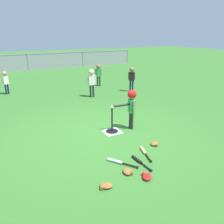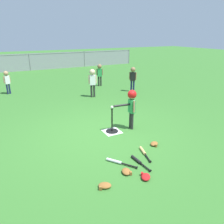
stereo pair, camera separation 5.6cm
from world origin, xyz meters
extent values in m
plane|color=#336B28|center=(0.00, 0.00, 0.00)|extent=(60.00, 60.00, 0.00)
cube|color=white|center=(0.36, -0.02, 0.00)|extent=(0.44, 0.44, 0.01)
cylinder|color=black|center=(0.36, -0.02, 0.01)|extent=(0.32, 0.32, 0.03)
cylinder|color=black|center=(0.36, -0.02, 0.33)|extent=(0.04, 0.04, 0.62)
cylinder|color=black|center=(0.36, -0.02, 0.63)|extent=(0.06, 0.06, 0.02)
sphere|color=white|center=(0.36, -0.02, 0.68)|extent=(0.07, 0.07, 0.07)
cylinder|color=#262626|center=(0.91, -0.13, 0.23)|extent=(0.07, 0.07, 0.46)
cylinder|color=#262626|center=(0.92, -0.03, 0.23)|extent=(0.07, 0.07, 0.46)
cube|color=green|center=(0.92, -0.08, 0.64)|extent=(0.14, 0.22, 0.36)
cylinder|color=tan|center=(0.90, -0.21, 0.67)|extent=(0.05, 0.05, 0.31)
cylinder|color=tan|center=(0.93, 0.05, 0.67)|extent=(0.05, 0.05, 0.31)
sphere|color=tan|center=(0.92, -0.08, 0.93)|extent=(0.20, 0.20, 0.20)
sphere|color=red|center=(0.92, -0.08, 0.96)|extent=(0.24, 0.24, 0.24)
cylinder|color=black|center=(0.71, -0.06, 0.70)|extent=(0.60, 0.12, 0.06)
cylinder|color=#191E4C|center=(3.16, 3.24, 0.24)|extent=(0.07, 0.07, 0.48)
cylinder|color=#191E4C|center=(3.07, 3.31, 0.24)|extent=(0.07, 0.07, 0.48)
cube|color=black|center=(3.11, 3.28, 0.67)|extent=(0.25, 0.24, 0.37)
cylinder|color=#8C6647|center=(3.22, 3.19, 0.70)|extent=(0.05, 0.05, 0.32)
cylinder|color=#8C6647|center=(3.01, 3.36, 0.70)|extent=(0.05, 0.05, 0.32)
sphere|color=#8C6647|center=(3.11, 3.28, 0.97)|extent=(0.21, 0.21, 0.21)
cylinder|color=#262626|center=(1.28, 3.27, 0.25)|extent=(0.08, 0.08, 0.50)
cylinder|color=#262626|center=(1.17, 3.30, 0.25)|extent=(0.08, 0.08, 0.50)
cube|color=white|center=(1.22, 3.29, 0.69)|extent=(0.25, 0.19, 0.39)
cylinder|color=beige|center=(1.36, 3.25, 0.72)|extent=(0.06, 0.06, 0.33)
cylinder|color=beige|center=(1.09, 3.32, 0.72)|extent=(0.06, 0.06, 0.33)
sphere|color=beige|center=(1.22, 3.29, 1.01)|extent=(0.22, 0.22, 0.22)
cylinder|color=#262626|center=(2.35, 4.94, 0.24)|extent=(0.07, 0.07, 0.47)
cylinder|color=#262626|center=(2.25, 4.98, 0.24)|extent=(0.07, 0.07, 0.47)
cube|color=green|center=(2.30, 4.96, 0.65)|extent=(0.24, 0.19, 0.37)
cylinder|color=#8C6647|center=(2.42, 4.91, 0.68)|extent=(0.05, 0.05, 0.31)
cylinder|color=#8C6647|center=(2.18, 5.01, 0.68)|extent=(0.05, 0.05, 0.31)
sphere|color=#8C6647|center=(2.30, 4.96, 0.95)|extent=(0.21, 0.21, 0.21)
cylinder|color=#191E4C|center=(-1.72, 5.41, 0.22)|extent=(0.07, 0.07, 0.44)
cylinder|color=#191E4C|center=(-1.81, 5.37, 0.22)|extent=(0.07, 0.07, 0.44)
cube|color=white|center=(-1.77, 5.39, 0.60)|extent=(0.22, 0.18, 0.34)
cylinder|color=tan|center=(-1.66, 5.44, 0.63)|extent=(0.05, 0.05, 0.29)
cylinder|color=tan|center=(-1.88, 5.35, 0.63)|extent=(0.05, 0.05, 0.29)
sphere|color=tan|center=(-1.77, 5.39, 0.88)|extent=(0.19, 0.19, 0.19)
cylinder|color=silver|center=(-0.28, -1.33, 0.03)|extent=(0.24, 0.30, 0.06)
cylinder|color=black|center=(-0.09, -1.60, 0.03)|extent=(0.21, 0.29, 0.03)
cylinder|color=black|center=(0.00, -1.73, 0.03)|extent=(0.05, 0.04, 0.05)
cylinder|color=#DBB266|center=(0.47, -1.26, 0.03)|extent=(0.14, 0.30, 0.06)
cylinder|color=black|center=(0.39, -1.55, 0.03)|extent=(0.11, 0.29, 0.03)
cylinder|color=black|center=(0.35, -1.69, 0.03)|extent=(0.05, 0.03, 0.05)
cylinder|color=black|center=(0.14, -1.49, 0.03)|extent=(0.07, 0.30, 0.06)
cylinder|color=black|center=(0.16, -1.79, 0.03)|extent=(0.04, 0.30, 0.03)
cylinder|color=black|center=(0.16, -1.94, 0.03)|extent=(0.05, 0.02, 0.05)
ellipsoid|color=brown|center=(0.88, -1.13, 0.04)|extent=(0.27, 0.25, 0.07)
cube|color=brown|center=(0.86, -1.22, 0.04)|extent=(0.06, 0.06, 0.06)
ellipsoid|color=#B21919|center=(-0.03, -2.05, 0.04)|extent=(0.26, 0.27, 0.07)
cube|color=#B21919|center=(-0.04, -1.96, 0.04)|extent=(0.06, 0.06, 0.06)
ellipsoid|color=brown|center=(-0.77, -1.92, 0.04)|extent=(0.27, 0.25, 0.07)
cube|color=brown|center=(-0.87, -1.95, 0.04)|extent=(0.06, 0.06, 0.06)
ellipsoid|color=brown|center=(-0.25, -1.75, 0.04)|extent=(0.22, 0.26, 0.07)
cube|color=brown|center=(-0.21, -1.84, 0.04)|extent=(0.05, 0.06, 0.06)
cylinder|color=slate|center=(0.00, 11.44, 0.57)|extent=(0.06, 0.06, 1.15)
cylinder|color=slate|center=(4.00, 11.44, 0.57)|extent=(0.06, 0.06, 1.15)
cylinder|color=slate|center=(8.00, 11.44, 0.57)|extent=(0.06, 0.06, 1.15)
cube|color=gray|center=(0.00, 11.44, 1.09)|extent=(16.00, 0.03, 0.03)
cube|color=gray|center=(0.00, 11.44, 0.57)|extent=(16.00, 0.01, 1.15)
camera|label=1|loc=(-2.13, -4.64, 2.45)|focal=35.05mm
camera|label=2|loc=(-2.08, -4.67, 2.45)|focal=35.05mm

